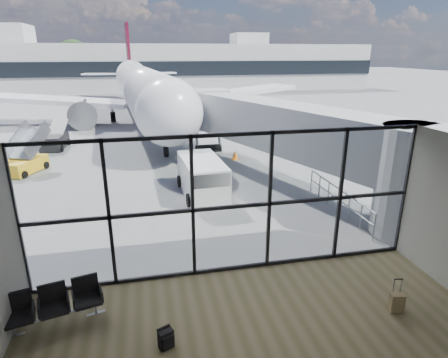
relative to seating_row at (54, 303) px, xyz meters
name	(u,v)px	position (x,y,z in m)	size (l,w,h in m)	color
ground	(161,106)	(5.03, 41.42, -0.58)	(220.00, 220.00, 0.00)	slate
lounge_shell	(293,285)	(5.03, -3.38, 2.07)	(12.02, 8.01, 4.51)	brown
glass_curtain_wall	(232,205)	(5.03, 1.42, 1.67)	(12.10, 0.12, 4.50)	white
jet_bridge	(294,134)	(9.93, 8.50, 2.18)	(8.00, 16.50, 4.33)	#A7A9AC
apron_railing	(338,197)	(10.63, 4.92, 0.14)	(0.06, 5.46, 1.11)	gray
far_terminal	(150,66)	(4.44, 63.40, 3.63)	(80.00, 12.20, 11.00)	silver
tree_3	(9,63)	(-21.97, 73.42, 4.05)	(4.95, 4.95, 7.12)	#382619
tree_4	(42,60)	(-15.97, 73.42, 4.67)	(5.61, 5.61, 8.07)	#382619
tree_5	(74,56)	(-9.97, 73.42, 5.29)	(6.27, 6.27, 9.03)	#382619
seating_row	(54,303)	(0.00, 0.00, 0.00)	(2.37, 1.17, 1.05)	gray
backpack	(166,339)	(2.74, -1.53, -0.33)	(0.41, 0.41, 0.52)	black
suitcase	(397,303)	(8.89, -1.55, -0.29)	(0.39, 0.31, 0.97)	olive
airliner	(141,88)	(2.62, 31.39, 2.64)	(35.33, 41.00, 10.56)	white
service_van	(203,177)	(5.19, 8.18, 0.33)	(2.18, 4.19, 1.78)	white
belt_loader	(55,140)	(-3.80, 19.83, 0.01)	(1.72, 3.90, 1.76)	black
mobile_stairs	(24,163)	(-4.40, 14.13, -0.05)	(2.58, 3.45, 2.21)	yellow
traffic_cone_a	(191,174)	(4.97, 10.80, -0.30)	(0.41, 0.41, 0.59)	#EC4F0C
traffic_cone_b	(235,155)	(8.29, 14.14, -0.30)	(0.42, 0.42, 0.60)	orange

